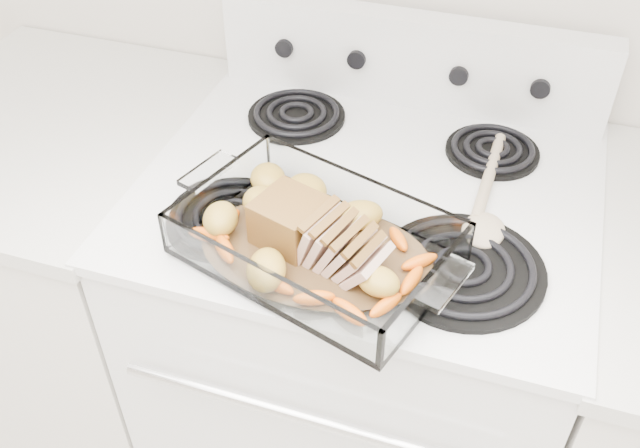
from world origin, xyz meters
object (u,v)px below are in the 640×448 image
(counter_left, at_px, (91,285))
(baking_dish, at_px, (316,246))
(pork_roast, at_px, (308,233))
(electric_range, at_px, (359,350))

(counter_left, xyz_separation_m, baking_dish, (0.64, -0.21, 0.50))
(counter_left, relative_size, baking_dish, 2.38)
(baking_dish, bearing_deg, pork_roast, -162.56)
(counter_left, distance_m, baking_dish, 0.83)
(electric_range, bearing_deg, pork_roast, -101.12)
(electric_range, height_order, counter_left, electric_range)
(electric_range, xyz_separation_m, counter_left, (-0.67, -0.00, -0.02))
(pork_roast, bearing_deg, baking_dish, 9.22)
(electric_range, xyz_separation_m, pork_roast, (-0.04, -0.21, 0.51))
(baking_dish, relative_size, pork_roast, 1.83)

